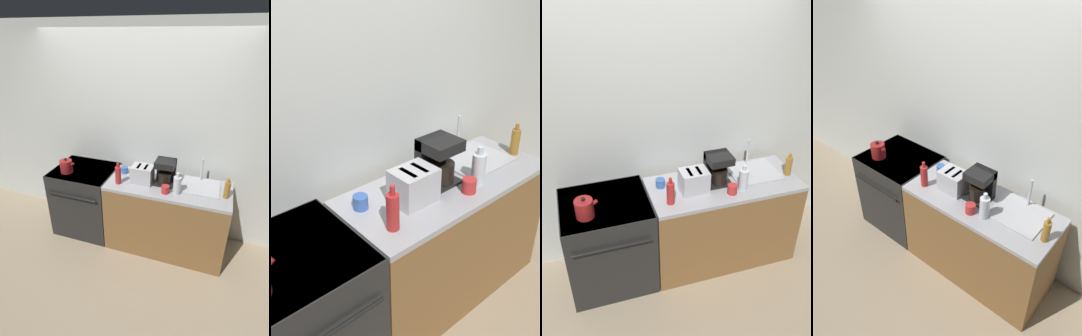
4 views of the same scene
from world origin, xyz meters
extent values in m
plane|color=tan|center=(0.00, 0.00, 0.00)|extent=(12.00, 12.00, 0.00)
cube|color=silver|center=(0.00, 0.72, 1.30)|extent=(8.00, 0.05, 2.60)
cube|color=black|center=(-0.59, 0.33, 0.45)|extent=(0.77, 0.66, 0.90)
cube|color=black|center=(-0.59, 0.33, 0.89)|extent=(0.75, 0.65, 0.02)
cylinder|color=black|center=(-0.77, 0.19, 0.89)|extent=(0.21, 0.21, 0.01)
cylinder|color=black|center=(-0.42, 0.19, 0.89)|extent=(0.21, 0.21, 0.01)
cylinder|color=black|center=(-0.77, 0.47, 0.89)|extent=(0.21, 0.21, 0.01)
cylinder|color=black|center=(-0.42, 0.47, 0.89)|extent=(0.21, 0.21, 0.01)
cylinder|color=black|center=(-0.59, -0.03, 0.70)|extent=(0.65, 0.02, 0.02)
cube|color=brown|center=(0.50, 0.30, 0.43)|extent=(1.41, 0.60, 0.86)
cube|color=#A3A3A8|center=(0.50, 0.30, 0.88)|extent=(1.41, 0.60, 0.04)
cylinder|color=maroon|center=(-0.76, 0.20, 0.98)|extent=(0.15, 0.15, 0.16)
sphere|color=black|center=(-0.76, 0.20, 1.07)|extent=(0.03, 0.03, 0.03)
cylinder|color=maroon|center=(-0.69, 0.20, 1.01)|extent=(0.08, 0.03, 0.07)
cube|color=#BCBCC1|center=(0.20, 0.28, 1.00)|extent=(0.24, 0.19, 0.20)
cube|color=black|center=(0.15, 0.28, 1.09)|extent=(0.03, 0.13, 0.01)
cube|color=black|center=(0.24, 0.28, 1.09)|extent=(0.03, 0.13, 0.01)
cube|color=black|center=(0.45, 0.33, 0.91)|extent=(0.22, 0.21, 0.02)
cube|color=black|center=(0.45, 0.41, 1.04)|extent=(0.22, 0.06, 0.29)
cube|color=black|center=(0.45, 0.33, 1.15)|extent=(0.22, 0.21, 0.07)
cylinder|color=black|center=(0.45, 0.30, 0.98)|extent=(0.15, 0.15, 0.13)
cube|color=#B7B7BC|center=(0.84, 0.37, 0.90)|extent=(0.45, 0.38, 0.01)
cylinder|color=silver|center=(0.84, 0.52, 1.04)|extent=(0.02, 0.02, 0.28)
cylinder|color=silver|center=(0.62, 0.17, 0.99)|extent=(0.08, 0.08, 0.20)
cylinder|color=silver|center=(0.62, 0.17, 1.12)|extent=(0.03, 0.03, 0.05)
cylinder|color=#B72828|center=(-0.05, 0.16, 1.00)|extent=(0.07, 0.07, 0.20)
cylinder|color=#B72828|center=(-0.05, 0.16, 1.13)|extent=(0.03, 0.03, 0.05)
cylinder|color=#9E6B23|center=(1.13, 0.25, 0.99)|extent=(0.06, 0.06, 0.18)
cylinder|color=#9E6B23|center=(1.13, 0.25, 1.10)|extent=(0.02, 0.02, 0.05)
cylinder|color=#3860B2|center=(-0.07, 0.41, 0.94)|extent=(0.08, 0.08, 0.08)
cylinder|color=red|center=(0.51, 0.13, 0.94)|extent=(0.09, 0.09, 0.09)
camera|label=1|loc=(0.98, -2.24, 2.45)|focal=28.00mm
camera|label=2|loc=(-1.01, -1.03, 2.10)|focal=40.00mm
camera|label=3|loc=(-0.76, -2.26, 2.87)|focal=40.00mm
camera|label=4|loc=(1.69, -1.57, 2.80)|focal=35.00mm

